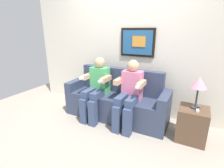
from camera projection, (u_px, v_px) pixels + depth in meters
ground_plane at (108, 125)px, 2.93m from camera, size 5.54×5.54×0.00m
back_wall_assembly at (127, 45)px, 3.17m from camera, size 4.26×0.10×2.60m
couch at (116, 102)px, 3.11m from camera, size 1.86×0.58×0.90m
person_on_left at (97, 86)px, 3.01m from camera, size 0.46×0.56×1.11m
person_on_right at (129, 92)px, 2.74m from camera, size 0.46×0.56×1.11m
side_table_right at (192, 124)px, 2.48m from camera, size 0.40×0.40×0.50m
table_lamp at (199, 84)px, 2.32m from camera, size 0.22×0.22×0.46m
spare_remote_on_table at (198, 110)px, 2.35m from camera, size 0.04×0.13×0.02m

